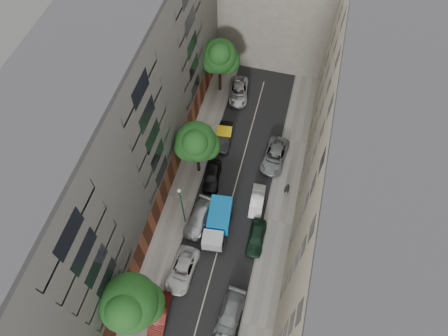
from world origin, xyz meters
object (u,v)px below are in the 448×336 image
(tree_mid, at_px, (197,143))
(car_left_3, at_px, (199,218))
(tree_near, at_px, (130,305))
(car_left_2, at_px, (182,270))
(car_right_2, at_px, (256,237))
(car_left_1, at_px, (160,314))
(car_right_4, at_px, (275,156))
(tarp_truck, at_px, (218,223))
(car_right_3, at_px, (257,201))
(lamp_post, at_px, (182,203))
(car_left_4, at_px, (212,176))
(car_left_6, at_px, (239,91))
(car_right_1, at_px, (230,315))
(pedestrian, at_px, (287,189))
(tree_far, at_px, (220,58))
(car_left_5, at_px, (224,137))

(tree_mid, bearing_deg, car_left_3, -74.29)
(tree_near, bearing_deg, car_left_2, 66.54)
(car_left_2, distance_m, car_right_2, 8.25)
(car_left_1, relative_size, car_right_4, 0.79)
(tree_near, height_order, tree_mid, tree_near)
(tarp_truck, relative_size, car_right_3, 1.42)
(lamp_post, bearing_deg, car_right_2, -1.04)
(tarp_truck, bearing_deg, tree_near, -118.54)
(tarp_truck, height_order, car_right_2, tarp_truck)
(car_right_3, bearing_deg, car_left_4, 159.14)
(car_left_3, distance_m, car_right_4, 11.72)
(tarp_truck, bearing_deg, car_right_3, 43.02)
(car_left_6, bearing_deg, tree_near, -104.03)
(car_right_1, height_order, tree_near, tree_near)
(car_left_6, height_order, pedestrian, pedestrian)
(car_left_3, bearing_deg, car_left_2, -82.71)
(tree_far, bearing_deg, car_left_5, -72.24)
(tree_mid, xyz_separation_m, lamp_post, (0.30, -6.50, -1.16))
(car_left_1, relative_size, pedestrian, 2.35)
(car_left_3, relative_size, car_left_6, 0.96)
(car_left_2, relative_size, car_right_2, 1.20)
(tree_mid, bearing_deg, car_right_2, -39.33)
(pedestrian, bearing_deg, car_left_5, -45.39)
(car_left_2, relative_size, car_left_4, 1.13)
(tree_mid, distance_m, lamp_post, 6.61)
(car_left_4, distance_m, car_right_1, 15.26)
(car_left_3, height_order, tree_mid, tree_mid)
(tree_mid, height_order, pedestrian, tree_mid)
(tarp_truck, height_order, car_left_1, tarp_truck)
(car_left_6, relative_size, pedestrian, 2.86)
(tarp_truck, xyz_separation_m, tree_mid, (-3.90, 6.34, 4.20))
(car_left_2, bearing_deg, car_right_1, -25.14)
(car_right_3, bearing_deg, car_left_1, -117.75)
(tree_far, relative_size, lamp_post, 1.16)
(car_right_1, height_order, lamp_post, lamp_post)
(tree_far, bearing_deg, tree_near, -89.60)
(car_right_3, relative_size, tree_far, 0.49)
(car_right_3, bearing_deg, tarp_truck, -134.11)
(car_right_3, bearing_deg, car_right_4, 79.60)
(car_right_3, bearing_deg, car_right_1, -93.04)
(car_right_4, relative_size, tree_near, 0.61)
(car_left_2, relative_size, car_right_3, 1.25)
(car_left_3, bearing_deg, tree_mid, 113.00)
(car_left_5, distance_m, pedestrian, 10.02)
(car_left_6, relative_size, lamp_post, 0.73)
(car_left_4, height_order, car_right_2, car_left_4)
(car_right_1, bearing_deg, car_left_6, 105.79)
(car_left_3, bearing_deg, tree_far, 104.85)
(car_right_2, distance_m, lamp_post, 8.65)
(tree_near, bearing_deg, car_left_6, 85.59)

